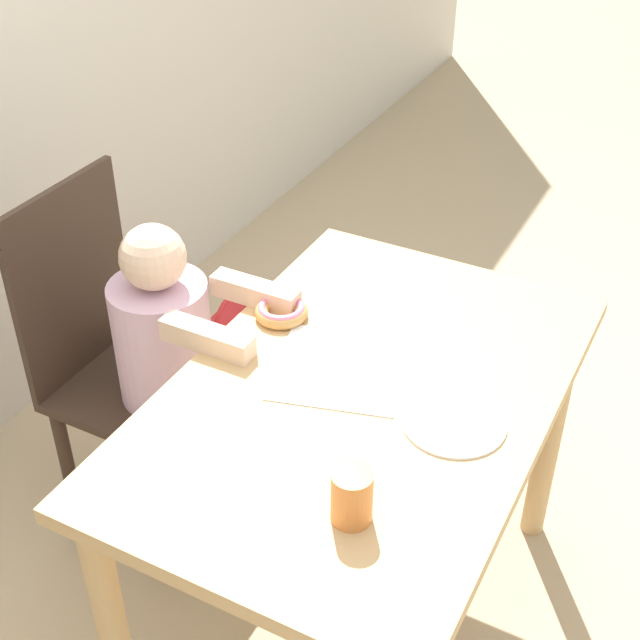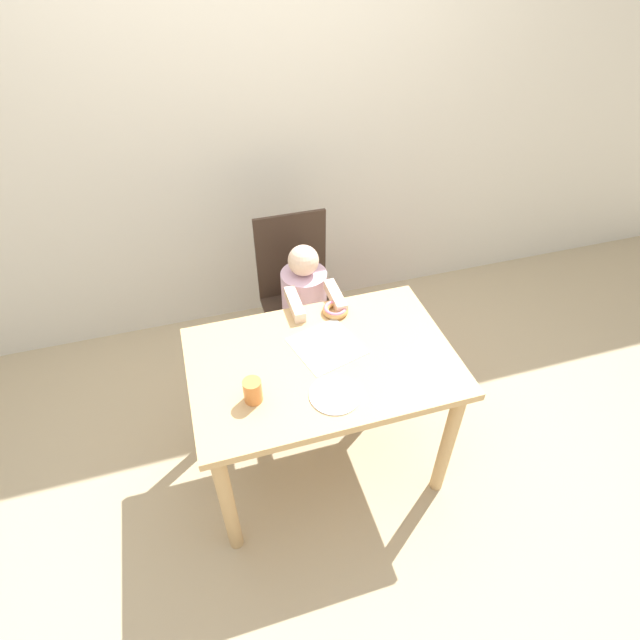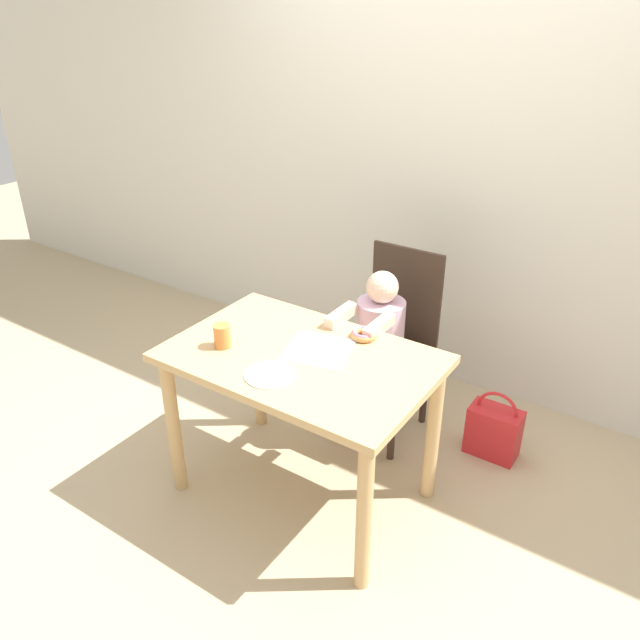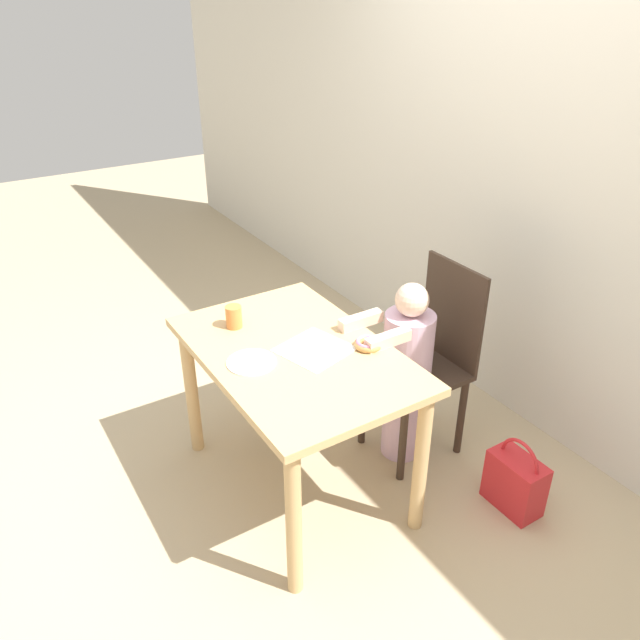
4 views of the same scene
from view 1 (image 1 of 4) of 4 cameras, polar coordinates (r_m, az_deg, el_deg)
name	(u,v)px [view 1 (image 1 of 4)]	position (r m, az deg, el deg)	size (l,w,h in m)	color
ground_plane	(355,618)	(2.30, 2.23, -18.54)	(12.00, 12.00, 0.00)	tan
dining_table	(361,433)	(1.84, 2.66, -7.21)	(1.09, 0.71, 0.73)	tan
chair	(128,369)	(2.26, -12.21, -3.08)	(0.38, 0.43, 0.95)	#38281E
child_figure	(171,391)	(2.21, -9.49, -4.49)	(0.24, 0.42, 0.91)	silver
donut	(281,311)	(1.95, -2.49, 0.61)	(0.12, 0.12, 0.03)	tan
napkin	(340,368)	(1.82, 1.29, -3.10)	(0.32, 0.32, 0.00)	white
handbag	(234,352)	(2.84, -5.52, -2.06)	(0.25, 0.14, 0.36)	red
cup	(352,496)	(1.49, 2.05, -11.21)	(0.07, 0.07, 0.10)	orange
plate	(454,422)	(1.71, 8.57, -6.48)	(0.20, 0.20, 0.01)	white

